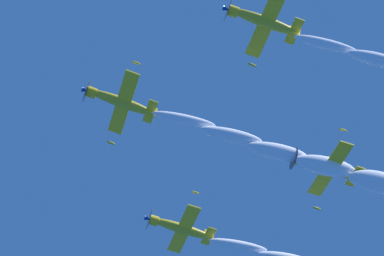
% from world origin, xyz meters
% --- Properties ---
extents(airplane_lead, '(9.35, 8.80, 4.04)m').
position_xyz_m(airplane_lead, '(-4.11, -0.86, 82.65)').
color(airplane_lead, gold).
extents(airplane_left_wingman, '(9.33, 8.80, 4.02)m').
position_xyz_m(airplane_left_wingman, '(3.87, 15.70, 82.74)').
color(airplane_left_wingman, gold).
extents(airplane_right_wingman, '(9.25, 8.78, 3.96)m').
position_xyz_m(airplane_right_wingman, '(-21.05, 4.14, 81.20)').
color(airplane_right_wingman, gold).
extents(airplane_slot_tail, '(9.22, 8.77, 3.95)m').
position_xyz_m(airplane_slot_tail, '(-13.98, 21.76, 80.68)').
color(airplane_slot_tail, gold).
extents(smoke_trail_lead, '(18.07, 39.90, 6.41)m').
position_xyz_m(smoke_trail_lead, '(-15.99, 28.04, 79.44)').
color(smoke_trail_lead, white).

